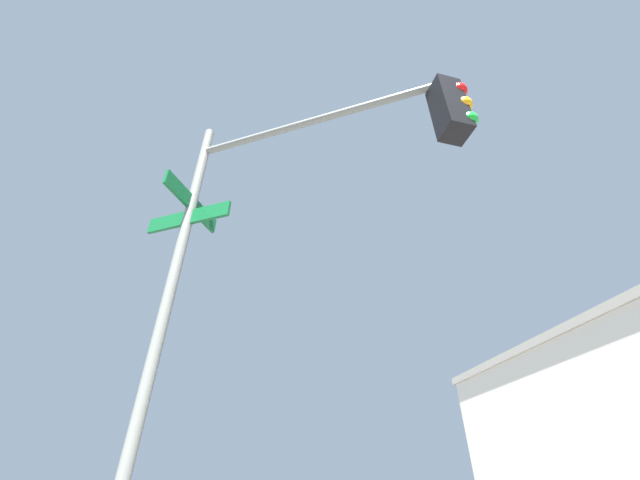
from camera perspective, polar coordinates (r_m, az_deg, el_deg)
The scene contains 1 object.
traffic_signal_near at distance 4.04m, azimuth -3.44°, elevation 4.89°, with size 2.32×3.27×6.03m.
Camera 1 is at (-3.53, -6.81, 1.71)m, focal length 21.48 mm.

